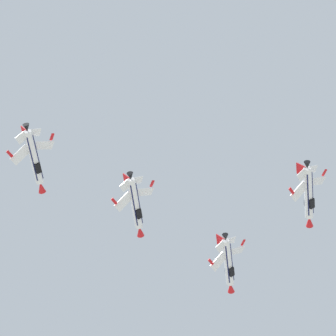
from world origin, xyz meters
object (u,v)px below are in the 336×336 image
at_px(fighter_jet_right_wing, 308,194).
at_px(fighter_jet_left_outer, 34,158).
at_px(fighter_jet_lead, 228,263).
at_px(fighter_jet_left_wing, 135,205).

height_order(fighter_jet_right_wing, fighter_jet_left_outer, fighter_jet_left_outer).
distance_m(fighter_jet_lead, fighter_jet_left_outer, 48.50).
height_order(fighter_jet_left_wing, fighter_jet_left_outer, fighter_jet_left_wing).
bearing_deg(fighter_jet_left_wing, fighter_jet_right_wing, 1.75).
relative_size(fighter_jet_lead, fighter_jet_right_wing, 1.00).
distance_m(fighter_jet_left_wing, fighter_jet_right_wing, 36.05).
bearing_deg(fighter_jet_left_wing, fighter_jet_lead, 44.61).
relative_size(fighter_jet_right_wing, fighter_jet_left_outer, 1.00).
height_order(fighter_jet_left_wing, fighter_jet_right_wing, fighter_jet_left_wing).
relative_size(fighter_jet_lead, fighter_jet_left_outer, 1.00).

